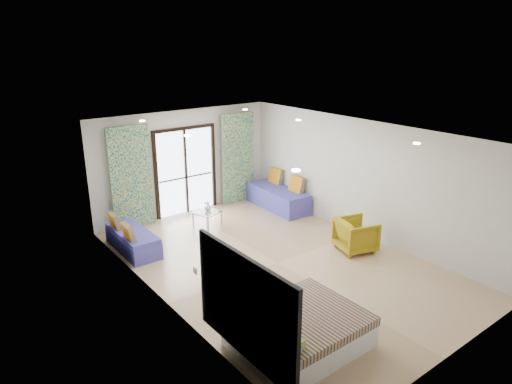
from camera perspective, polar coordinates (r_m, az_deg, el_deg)
floor at (r=9.50m, az=2.68°, el=-8.83°), size 5.00×7.50×0.01m
ceiling at (r=8.60m, az=2.95°, el=7.35°), size 5.00×7.50×0.01m
wall_back at (r=11.94m, az=-8.90°, el=3.69°), size 5.00×0.01×2.70m
wall_front at (r=6.80m, az=23.94°, el=-9.53°), size 5.00×0.01×2.70m
wall_left at (r=7.69m, az=-11.62°, el=-4.95°), size 0.01×7.50×2.70m
wall_right at (r=10.68m, az=13.12°, el=1.64°), size 0.01×7.50×2.70m
balcony_door at (r=11.94m, az=-8.81°, el=3.24°), size 1.76×0.08×2.28m
balcony_rail at (r=12.03m, az=-8.76°, el=1.83°), size 1.52×0.03×0.04m
curtain_left at (r=11.18m, az=-15.38°, el=1.68°), size 1.00×0.10×2.50m
curtain_right at (r=12.61m, az=-2.30°, el=4.22°), size 1.00×0.10×2.50m
downlight_a at (r=6.25m, az=5.02°, el=2.71°), size 0.12×0.12×0.02m
downlight_b at (r=8.35m, az=19.46°, el=5.76°), size 0.12×0.12×0.02m
downlight_c at (r=8.64m, az=-8.59°, el=7.01°), size 0.12×0.12×0.02m
downlight_d at (r=10.26m, az=5.33°, el=8.95°), size 0.12×0.12×0.02m
downlight_e at (r=10.40m, az=-14.05°, el=8.62°), size 0.12×0.12×0.02m
downlight_f at (r=11.79m, az=-1.36°, el=10.27°), size 0.12×0.12×0.02m
headboard at (r=6.14m, az=-1.46°, el=-14.20°), size 0.06×2.10×1.50m
switch_plate at (r=7.04m, az=-7.62°, el=-9.74°), size 0.02×0.10×0.10m
bed at (r=7.10m, az=5.32°, el=-16.85°), size 1.84×1.50×0.63m
daybed_left at (r=10.28m, az=-15.21°, el=-5.77°), size 0.63×1.62×0.80m
daybed_right at (r=12.39m, az=2.82°, el=-0.63°), size 0.86×2.00×0.97m
coffee_table at (r=11.22m, az=-6.14°, el=-2.65°), size 0.69×0.69×0.65m
vase at (r=11.25m, az=-6.04°, el=-1.87°), size 0.20×0.21×0.18m
armchair at (r=10.11m, az=12.39°, el=-5.08°), size 0.90×0.93×0.78m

